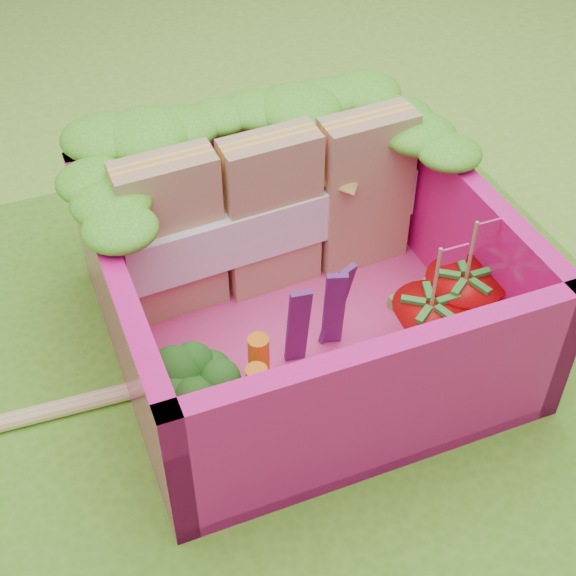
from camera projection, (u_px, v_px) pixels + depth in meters
The scene contains 12 objects.
ground at pixel (282, 361), 2.87m from camera, with size 14.00×14.00×0.00m, color #79B934.
placemat at pixel (282, 358), 2.86m from camera, with size 2.60×2.60×0.03m, color #559822.
bento_floor at pixel (300, 331), 2.91m from camera, with size 1.30×1.30×0.05m, color #E13987.
bento_box at pixel (301, 279), 2.74m from camera, with size 1.30×1.30×0.55m.
lettuce_ruffle at pixel (252, 129), 2.83m from camera, with size 1.43×0.77×0.11m.
sandwich_stack at pixel (273, 214), 2.89m from camera, with size 1.13×0.24×0.62m.
broccoli at pixel (198, 384), 2.47m from camera, with size 0.32×0.32×0.24m.
carrot_sticks at pixel (258, 381), 2.53m from camera, with size 0.11×0.17×0.26m.
purple_wedges at pixel (323, 314), 2.67m from camera, with size 0.23×0.09×0.38m.
strawberry_left at pixel (427, 332), 2.68m from camera, with size 0.26×0.26×0.50m.
strawberry_right at pixel (460, 307), 2.76m from camera, with size 0.27×0.27×0.51m.
snap_peas at pixel (411, 329), 2.84m from camera, with size 0.62×0.52×0.05m.
Camera 1 is at (-0.71, -1.82, 2.12)m, focal length 50.00 mm.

